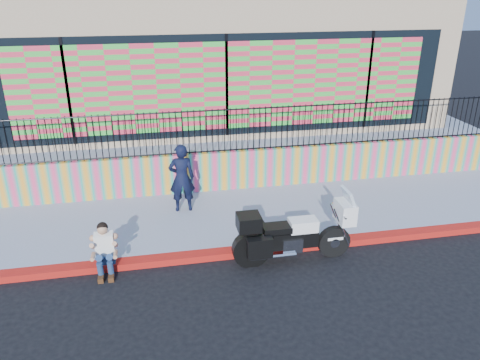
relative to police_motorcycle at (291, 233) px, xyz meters
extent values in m
plane|color=black|center=(-0.58, 0.42, -0.66)|extent=(90.00, 90.00, 0.00)
cube|color=#A20B15|center=(-0.58, 0.42, -0.59)|extent=(16.00, 0.30, 0.15)
cube|color=gray|center=(-0.58, 2.07, -0.59)|extent=(16.00, 3.00, 0.15)
cube|color=#F94176|center=(-0.58, 3.67, 0.04)|extent=(16.00, 0.20, 1.10)
cube|color=gray|center=(-0.58, 8.77, -0.04)|extent=(16.00, 10.00, 1.25)
cube|color=tan|center=(-0.58, 8.57, 2.59)|extent=(14.00, 8.00, 4.00)
cube|color=black|center=(-0.58, 4.55, 2.19)|extent=(12.60, 0.04, 2.80)
cube|color=#E5334F|center=(-0.58, 4.52, 2.19)|extent=(11.48, 0.02, 2.40)
cylinder|color=black|center=(0.96, 0.00, -0.31)|extent=(0.71, 0.15, 0.71)
cylinder|color=black|center=(-0.86, 0.00, -0.31)|extent=(0.71, 0.15, 0.71)
cube|color=black|center=(0.05, 0.00, -0.12)|extent=(1.02, 0.30, 0.37)
cube|color=silver|center=(0.00, 0.00, -0.23)|extent=(0.43, 0.37, 0.32)
cube|color=white|center=(0.24, 0.00, 0.18)|extent=(0.59, 0.34, 0.26)
cube|color=black|center=(-0.33, 0.00, 0.16)|extent=(0.59, 0.37, 0.13)
cube|color=white|center=(1.16, 0.00, 0.39)|extent=(0.32, 0.56, 0.45)
cube|color=silver|center=(1.20, 0.00, 0.74)|extent=(0.20, 0.49, 0.36)
cube|color=black|center=(-0.92, 0.00, 0.36)|extent=(0.47, 0.45, 0.32)
cube|color=black|center=(-0.76, -0.32, -0.07)|extent=(0.52, 0.19, 0.43)
cube|color=black|center=(-0.76, 0.32, -0.07)|extent=(0.52, 0.19, 0.43)
cube|color=white|center=(0.96, 0.00, -0.20)|extent=(0.34, 0.17, 0.06)
imported|color=black|center=(-2.07, 2.57, 0.37)|extent=(0.64, 0.43, 1.76)
cube|color=navy|center=(-3.83, 0.47, -0.42)|extent=(0.36, 0.28, 0.18)
cube|color=white|center=(-3.83, 0.43, -0.07)|extent=(0.38, 0.27, 0.54)
sphere|color=tan|center=(-3.83, 0.39, 0.29)|extent=(0.21, 0.21, 0.21)
cube|color=#472814|center=(-3.93, 0.03, -0.61)|extent=(0.11, 0.26, 0.10)
cube|color=#472814|center=(-3.73, 0.03, -0.61)|extent=(0.11, 0.26, 0.10)
camera|label=1|loc=(-2.70, -8.19, 4.85)|focal=35.00mm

